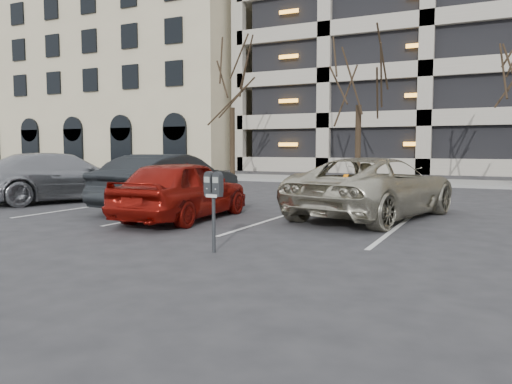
# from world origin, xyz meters

# --- Properties ---
(ground) EXTENTS (140.00, 140.00, 0.00)m
(ground) POSITION_xyz_m (0.00, 0.00, 0.00)
(ground) COLOR #28282B
(ground) RESTS_ON ground
(sidewalk) EXTENTS (80.00, 4.00, 0.12)m
(sidewalk) POSITION_xyz_m (0.00, 16.00, 0.06)
(sidewalk) COLOR gray
(sidewalk) RESTS_ON ground
(stall_lines) EXTENTS (16.90, 5.20, 0.00)m
(stall_lines) POSITION_xyz_m (-1.40, 2.30, 0.01)
(stall_lines) COLOR silver
(stall_lines) RESTS_ON ground
(office_building) EXTENTS (26.00, 16.20, 15.00)m
(office_building) POSITION_xyz_m (-28.00, 29.92, 7.49)
(office_building) COLOR tan
(office_building) RESTS_ON ground
(tree_a) EXTENTS (3.77, 3.77, 8.56)m
(tree_a) POSITION_xyz_m (-10.00, 16.00, 6.19)
(tree_a) COLOR black
(tree_a) RESTS_ON ground
(tree_b) EXTENTS (3.65, 3.65, 8.29)m
(tree_b) POSITION_xyz_m (-3.00, 16.00, 5.99)
(tree_b) COLOR black
(tree_b) RESTS_ON ground
(parking_meter) EXTENTS (0.33, 0.17, 1.25)m
(parking_meter) POSITION_xyz_m (-0.73, -1.52, 0.96)
(parking_meter) COLOR black
(parking_meter) RESTS_ON ground
(suv_silver) EXTENTS (3.49, 5.54, 1.43)m
(suv_silver) POSITION_xyz_m (0.64, 3.62, 0.71)
(suv_silver) COLOR #BCB8A0
(suv_silver) RESTS_ON ground
(car_red) EXTENTS (1.86, 4.16, 1.39)m
(car_red) POSITION_xyz_m (-3.24, 1.32, 0.69)
(car_red) COLOR maroon
(car_red) RESTS_ON ground
(car_dark) EXTENTS (1.98, 4.61, 1.48)m
(car_dark) POSITION_xyz_m (-4.67, 2.78, 0.74)
(car_dark) COLOR black
(car_dark) RESTS_ON ground
(car_silver) EXTENTS (4.00, 5.58, 1.50)m
(car_silver) POSITION_xyz_m (-8.86, 2.95, 0.75)
(car_silver) COLOR #929599
(car_silver) RESTS_ON ground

